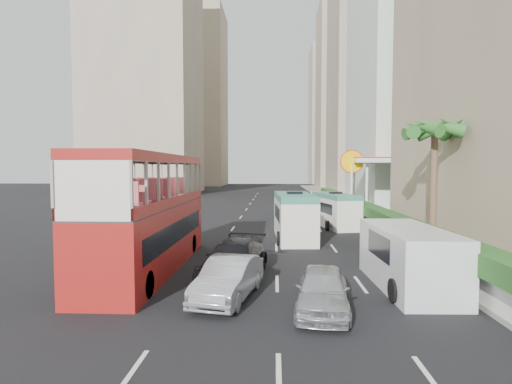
# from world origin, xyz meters

# --- Properties ---
(ground_plane) EXTENTS (200.00, 200.00, 0.00)m
(ground_plane) POSITION_xyz_m (0.00, 0.00, 0.00)
(ground_plane) COLOR black
(ground_plane) RESTS_ON ground
(double_decker_bus) EXTENTS (2.50, 11.00, 5.06)m
(double_decker_bus) POSITION_xyz_m (-6.00, 0.00, 2.53)
(double_decker_bus) COLOR maroon
(double_decker_bus) RESTS_ON ground
(car_silver_lane_a) EXTENTS (2.29, 4.44, 1.39)m
(car_silver_lane_a) POSITION_xyz_m (-2.06, -3.87, 0.00)
(car_silver_lane_a) COLOR #AFB1B6
(car_silver_lane_a) RESTS_ON ground
(car_silver_lane_b) EXTENTS (2.08, 4.16, 1.36)m
(car_silver_lane_b) POSITION_xyz_m (1.00, -4.91, 0.00)
(car_silver_lane_b) COLOR #AFB1B6
(car_silver_lane_b) RESTS_ON ground
(car_black) EXTENTS (2.89, 5.39, 1.49)m
(car_black) POSITION_xyz_m (-2.14, -1.27, 0.00)
(car_black) COLOR black
(car_black) RESTS_ON ground
(van_asset) EXTENTS (2.51, 5.35, 1.48)m
(van_asset) POSITION_xyz_m (0.86, 18.88, 0.00)
(van_asset) COLOR silver
(van_asset) RESTS_ON ground
(minibus_near) EXTENTS (2.54, 6.58, 2.87)m
(minibus_near) POSITION_xyz_m (0.74, 7.88, 1.43)
(minibus_near) COLOR silver
(minibus_near) RESTS_ON ground
(minibus_far) EXTENTS (3.06, 6.03, 2.55)m
(minibus_far) POSITION_xyz_m (4.14, 13.28, 1.28)
(minibus_far) COLOR silver
(minibus_far) RESTS_ON ground
(panel_van_near) EXTENTS (2.43, 5.68, 2.24)m
(panel_van_near) POSITION_xyz_m (4.50, -2.25, 1.12)
(panel_van_near) COLOR silver
(panel_van_near) RESTS_ON ground
(panel_van_far) EXTENTS (2.42, 5.26, 2.05)m
(panel_van_far) POSITION_xyz_m (4.14, 22.64, 1.03)
(panel_van_far) COLOR silver
(panel_van_far) RESTS_ON ground
(sidewalk) EXTENTS (6.00, 120.00, 0.18)m
(sidewalk) POSITION_xyz_m (9.00, 25.00, 0.09)
(sidewalk) COLOR #99968C
(sidewalk) RESTS_ON ground
(kerb_wall) EXTENTS (0.30, 44.00, 1.00)m
(kerb_wall) POSITION_xyz_m (6.20, 14.00, 0.68)
(kerb_wall) COLOR silver
(kerb_wall) RESTS_ON sidewalk
(hedge) EXTENTS (1.10, 44.00, 0.70)m
(hedge) POSITION_xyz_m (6.20, 14.00, 1.53)
(hedge) COLOR #2D6626
(hedge) RESTS_ON kerb_wall
(palm_tree) EXTENTS (0.36, 0.36, 6.40)m
(palm_tree) POSITION_xyz_m (7.80, 4.00, 3.38)
(palm_tree) COLOR brown
(palm_tree) RESTS_ON sidewalk
(shell_station) EXTENTS (6.50, 8.00, 5.50)m
(shell_station) POSITION_xyz_m (10.00, 23.00, 2.75)
(shell_station) COLOR silver
(shell_station) RESTS_ON ground
(tower_mid) EXTENTS (16.00, 16.00, 50.00)m
(tower_mid) POSITION_xyz_m (18.00, 58.00, 25.00)
(tower_mid) COLOR #B4A38D
(tower_mid) RESTS_ON ground
(tower_far_a) EXTENTS (14.00, 14.00, 44.00)m
(tower_far_a) POSITION_xyz_m (17.00, 82.00, 22.00)
(tower_far_a) COLOR tan
(tower_far_a) RESTS_ON ground
(tower_far_b) EXTENTS (14.00, 14.00, 40.00)m
(tower_far_b) POSITION_xyz_m (17.00, 104.00, 20.00)
(tower_far_b) COLOR #B4A38D
(tower_far_b) RESTS_ON ground
(tower_left_a) EXTENTS (18.00, 18.00, 52.00)m
(tower_left_a) POSITION_xyz_m (-24.00, 55.00, 26.00)
(tower_left_a) COLOR #B4A38D
(tower_left_a) RESTS_ON ground
(tower_left_b) EXTENTS (16.00, 16.00, 46.00)m
(tower_left_b) POSITION_xyz_m (-22.00, 90.00, 23.00)
(tower_left_b) COLOR tan
(tower_left_b) RESTS_ON ground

